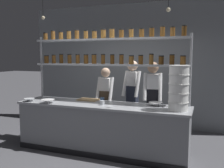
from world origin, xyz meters
TOP-DOWN VIEW (x-y plane):
  - ground_plane at (0.00, 0.00)m, footprint 40.00×40.00m
  - back_wall at (0.00, 2.08)m, footprint 5.67×0.12m
  - prep_counter at (0.00, -0.00)m, footprint 3.27×0.76m
  - spice_shelf_unit at (0.01, 0.33)m, footprint 3.16×0.28m
  - chef_left at (-0.17, 0.64)m, footprint 0.36×0.28m
  - chef_center at (0.36, 0.83)m, footprint 0.39×0.32m
  - chef_right at (0.85, 0.57)m, footprint 0.40×0.32m
  - container_stack at (1.40, -0.07)m, footprint 0.34×0.34m
  - cutting_board at (-0.40, 0.27)m, footprint 0.40×0.26m
  - prep_bowl_near_left at (0.99, 0.16)m, footprint 0.25×0.25m
  - prep_bowl_center_front at (-1.44, -0.25)m, footprint 0.21×0.21m
  - prep_bowl_center_back at (-0.98, -0.29)m, footprint 0.26×0.26m
  - serving_cup_front at (0.05, -0.08)m, footprint 0.08×0.08m
  - serving_cup_by_board at (-0.01, 0.07)m, footprint 0.08×0.08m
  - pendant_light_row at (-0.02, 0.00)m, footprint 2.50×0.07m

SIDE VIEW (x-z plane):
  - ground_plane at x=0.00m, z-range 0.00..0.00m
  - prep_counter at x=0.00m, z-range 0.00..0.92m
  - chef_left at x=-0.17m, z-range 0.11..1.67m
  - cutting_board at x=-0.40m, z-range 0.92..0.94m
  - prep_bowl_center_front at x=-1.44m, z-range 0.92..0.98m
  - prep_bowl_near_left at x=0.99m, z-range 0.92..0.99m
  - prep_bowl_center_back at x=-0.98m, z-range 0.92..0.99m
  - serving_cup_front at x=0.05m, z-range 0.92..1.00m
  - serving_cup_by_board at x=-0.01m, z-range 0.92..1.03m
  - chef_right at x=0.85m, z-range 0.13..1.83m
  - chef_center at x=0.36m, z-range 0.14..1.85m
  - container_stack at x=1.40m, z-range 0.92..1.66m
  - back_wall at x=0.00m, z-range 0.00..3.14m
  - spice_shelf_unit at x=0.01m, z-range 0.70..3.05m
  - pendant_light_row at x=-0.02m, z-range 2.31..2.86m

